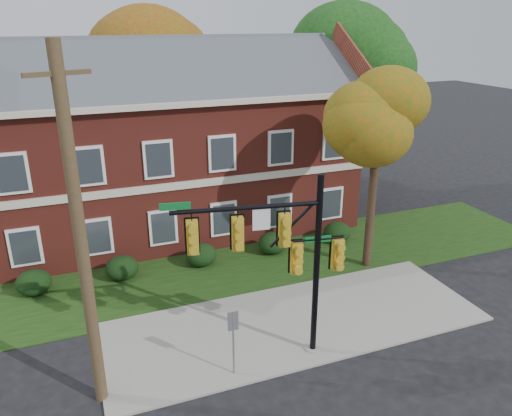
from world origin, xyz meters
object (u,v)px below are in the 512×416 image
object	(u,v)px
tree_near_right	(385,120)
hedge_far_right	(337,232)
hedge_right	(272,243)
traffic_signal	(282,250)
apartment_building	(171,134)
hedge_center	(201,255)
utility_pole	(81,240)
tree_far_rear	(162,47)
tree_right_rear	(357,63)
hedge_left	(122,268)
sign_post	(233,333)
hedge_far_left	(34,283)

from	to	relation	value
tree_near_right	hedge_far_right	bearing A→B (deg)	94.52
hedge_right	traffic_signal	world-z (taller)	traffic_signal
apartment_building	hedge_far_right	xyz separation A→B (m)	(7.00, -5.25, -4.46)
tree_near_right	hedge_center	bearing A→B (deg)	158.58
apartment_building	utility_pole	xyz separation A→B (m)	(-5.00, -12.45, 0.16)
apartment_building	tree_far_rear	distance (m)	8.84
tree_right_rear	hedge_far_right	bearing A→B (deg)	-125.23
hedge_left	tree_far_rear	bearing A→B (deg)	69.71
hedge_left	tree_near_right	xyz separation A→B (m)	(10.72, -2.83, 6.14)
hedge_right	tree_near_right	xyz separation A→B (m)	(3.72, -2.83, 6.14)
hedge_left	tree_far_rear	size ratio (longest dim) A/B	0.12
hedge_left	sign_post	world-z (taller)	sign_post
hedge_far_right	sign_post	bearing A→B (deg)	-136.52
tree_far_rear	hedge_far_left	bearing A→B (deg)	-122.50
hedge_center	tree_far_rear	distance (m)	15.57
tree_near_right	utility_pole	xyz separation A→B (m)	(-12.22, -4.36, -1.52)
hedge_center	tree_far_rear	bearing A→B (deg)	84.15
hedge_far_right	tree_far_rear	size ratio (longest dim) A/B	0.12
apartment_building	hedge_far_right	size ratio (longest dim) A/B	13.43
apartment_building	tree_right_rear	xyz separation A→B (m)	(11.31, 0.86, 3.13)
hedge_right	sign_post	world-z (taller)	sign_post
hedge_center	hedge_far_right	distance (m)	7.00
hedge_right	hedge_left	bearing A→B (deg)	180.00
sign_post	hedge_left	bearing A→B (deg)	109.41
hedge_far_right	tree_far_rear	bearing A→B (deg)	113.37
hedge_far_left	tree_far_rear	distance (m)	17.61
apartment_building	tree_far_rear	world-z (taller)	tree_far_rear
hedge_left	traffic_signal	world-z (taller)	traffic_signal
hedge_left	traffic_signal	xyz separation A→B (m)	(4.24, -7.23, 3.36)
traffic_signal	hedge_right	bearing A→B (deg)	79.09
hedge_far_right	tree_near_right	world-z (taller)	tree_near_right
hedge_center	sign_post	world-z (taller)	sign_post
hedge_far_left	hedge_right	world-z (taller)	same
hedge_far_left	sign_post	bearing A→B (deg)	-51.84
tree_right_rear	utility_pole	size ratio (longest dim) A/B	1.05
hedge_right	sign_post	xyz separation A→B (m)	(-4.52, -7.61, 1.05)
apartment_building	hedge_center	size ratio (longest dim) A/B	13.43
hedge_far_left	hedge_far_right	xyz separation A→B (m)	(14.00, 0.00, 0.00)
hedge_right	hedge_far_left	bearing A→B (deg)	180.00
hedge_left	hedge_center	xyz separation A→B (m)	(3.50, 0.00, 0.00)
hedge_right	tree_near_right	size ratio (longest dim) A/B	0.16
apartment_building	hedge_far_left	bearing A→B (deg)	-143.11
apartment_building	sign_post	size ratio (longest dim) A/B	8.10
tree_far_rear	hedge_center	bearing A→B (deg)	-95.85
hedge_right	traffic_signal	size ratio (longest dim) A/B	0.22
hedge_far_right	tree_right_rear	xyz separation A→B (m)	(4.31, 6.11, 7.60)
tree_far_rear	apartment_building	bearing A→B (deg)	-99.71
hedge_center	hedge_far_right	bearing A→B (deg)	0.00
hedge_center	tree_near_right	world-z (taller)	tree_near_right
hedge_far_right	hedge_far_left	bearing A→B (deg)	180.00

